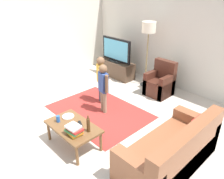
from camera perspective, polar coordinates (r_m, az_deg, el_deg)
The scene contains 17 objects.
ground at distance 4.63m, azimuth -5.46°, elevation -9.51°, with size 7.80×7.80×0.00m, color beige.
wall_back at distance 6.22m, azimuth 16.63°, elevation 12.53°, with size 6.00×0.12×2.70m, color silver.
wall_left at distance 6.57m, azimuth -22.93°, elevation 12.26°, with size 0.12×6.00×2.70m, color silver.
area_rug at distance 5.11m, azimuth -3.37°, elevation -5.69°, with size 2.20×1.60×0.01m, color #9E2D28.
tv_stand at distance 6.93m, azimuth 1.15°, elevation 5.32°, with size 1.20×0.44×0.50m.
tv at distance 6.73m, azimuth 1.07°, elevation 10.10°, with size 1.10×0.28×0.71m.
couch at distance 3.68m, azimuth 15.61°, elevation -15.57°, with size 0.80×1.80×0.86m.
armchair at distance 5.90m, azimuth 12.38°, elevation 1.47°, with size 0.60×0.60×0.90m.
floor_lamp at distance 6.03m, azimuth 9.46°, elevation 14.73°, with size 0.36×0.36×1.78m.
child_near_tv at distance 5.21m, azimuth -2.90°, elevation 3.54°, with size 0.37×0.22×1.16m.
child_center at distance 4.80m, azimuth -2.26°, elevation 1.34°, with size 0.37×0.19×1.13m.
coffee_table at distance 3.99m, azimuth -10.03°, elevation -9.75°, with size 1.00×0.60×0.42m.
book_stack at distance 3.71m, azimuth -9.79°, elevation -10.27°, with size 0.30×0.24×0.17m.
bottle at distance 3.72m, azimuth -6.13°, elevation -9.06°, with size 0.06×0.06×0.31m.
tv_remote at distance 3.98m, azimuth -8.25°, elevation -8.72°, with size 0.17×0.05×0.02m, color black.
soda_can at distance 4.09m, azimuth -13.78°, elevation -7.39°, with size 0.07×0.07×0.12m, color #2659B2.
plate at distance 4.22m, azimuth -11.28°, elevation -6.81°, with size 0.22×0.22×0.02m.
Camera 1 is at (3.02, -2.28, 2.67)m, focal length 35.36 mm.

